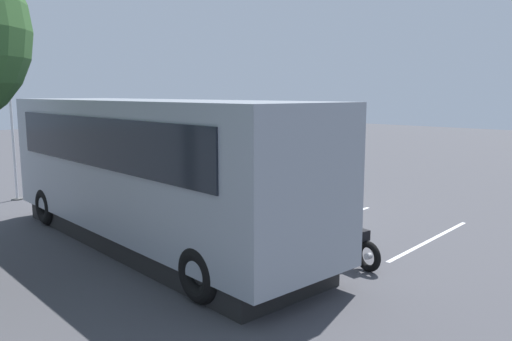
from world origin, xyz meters
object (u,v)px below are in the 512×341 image
at_px(spectator_centre, 218,181).
at_px(traffic_cone, 256,189).
at_px(stunt_motorcycle, 239,159).
at_px(parked_motorcycle_silver, 342,238).
at_px(spectator_left, 259,184).
at_px(flagpole, 11,115).
at_px(tour_bus, 151,173).
at_px(spectator_far_left, 291,192).

distance_m(spectator_centre, traffic_cone, 2.68).
height_order(stunt_motorcycle, traffic_cone, stunt_motorcycle).
xyz_separation_m(parked_motorcycle_silver, traffic_cone, (5.55, -3.26, -0.18)).
relative_size(spectator_left, traffic_cone, 2.89).
relative_size(spectator_centre, flagpole, 0.30).
height_order(parked_motorcycle_silver, flagpole, flagpole).
bearing_deg(spectator_left, spectator_centre, 3.07).
distance_m(spectator_left, stunt_motorcycle, 5.77).
bearing_deg(stunt_motorcycle, spectator_centre, 128.50).
bearing_deg(tour_bus, stunt_motorcycle, -59.26).
bearing_deg(flagpole, parked_motorcycle_silver, -168.78).
relative_size(tour_bus, spectator_left, 5.36).
distance_m(spectator_far_left, spectator_centre, 2.57).
height_order(parked_motorcycle_silver, traffic_cone, parked_motorcycle_silver).
distance_m(spectator_left, spectator_centre, 1.53).
distance_m(spectator_far_left, stunt_motorcycle, 6.60).
xyz_separation_m(parked_motorcycle_silver, flagpole, (11.05, 2.19, 2.24)).
bearing_deg(spectator_left, parked_motorcycle_silver, 164.13).
bearing_deg(spectator_centre, flagpole, 25.30).
bearing_deg(tour_bus, flagpole, 1.64).
bearing_deg(traffic_cone, parked_motorcycle_silver, 149.55).
height_order(spectator_left, parked_motorcycle_silver, spectator_left).
relative_size(spectator_far_left, flagpole, 0.31).
height_order(spectator_far_left, stunt_motorcycle, spectator_far_left).
bearing_deg(spectator_left, tour_bus, 78.19).
bearing_deg(spectator_far_left, parked_motorcycle_silver, 156.58).
distance_m(tour_bus, stunt_motorcycle, 7.61).
bearing_deg(traffic_cone, stunt_motorcycle, -31.35).
bearing_deg(spectator_far_left, tour_bus, 60.41).
bearing_deg(tour_bus, spectator_centre, -71.84).
relative_size(spectator_centre, stunt_motorcycle, 0.81).
relative_size(spectator_centre, parked_motorcycle_silver, 0.81).
distance_m(tour_bus, parked_motorcycle_silver, 4.41).
height_order(tour_bus, spectator_centre, tour_bus).
relative_size(spectator_left, flagpole, 0.33).
bearing_deg(stunt_motorcycle, parked_motorcycle_silver, 149.30).
height_order(spectator_centre, traffic_cone, spectator_centre).
distance_m(flagpole, traffic_cone, 8.11).
relative_size(spectator_far_left, traffic_cone, 2.74).
bearing_deg(traffic_cone, spectator_far_left, 145.65).
height_order(spectator_left, spectator_centre, spectator_left).
bearing_deg(flagpole, tour_bus, -178.36).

